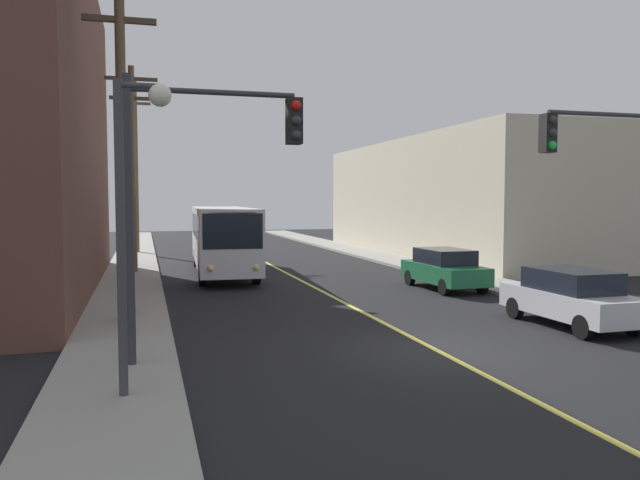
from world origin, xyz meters
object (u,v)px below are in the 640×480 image
utility_pole_near (122,127)px  traffic_signal_right_corner (611,173)px  utility_pole_mid (133,159)px  traffic_signal_left_corner (204,166)px  city_bus (222,236)px  fire_hydrant (575,292)px  parked_car_green (444,268)px  parked_car_silver (571,297)px  utility_pole_far (136,159)px  street_lamp_left (133,191)px

utility_pole_near → traffic_signal_right_corner: bearing=-19.7°
utility_pole_mid → traffic_signal_left_corner: size_ratio=1.61×
city_bus → fire_hydrant: 16.52m
traffic_signal_left_corner → fire_hydrant: (12.26, 3.83, -3.72)m
parked_car_green → utility_pole_near: bearing=-161.5°
fire_hydrant → utility_pole_mid: bearing=135.5°
traffic_signal_right_corner → fire_hydrant: size_ratio=7.14×
parked_car_silver → parked_car_green: bearing=90.2°
utility_pole_near → utility_pole_mid: utility_pole_near is taller
parked_car_green → utility_pole_far: 24.21m
traffic_signal_left_corner → traffic_signal_right_corner: size_ratio=1.00×
parked_car_green → fire_hydrant: parked_car_green is taller
traffic_signal_left_corner → traffic_signal_right_corner: bearing=3.5°
utility_pole_near → traffic_signal_right_corner: size_ratio=1.66×
utility_pole_near → utility_pole_far: 24.38m
parked_car_green → street_lamp_left: (-11.72, -11.36, 2.90)m
city_bus → utility_pole_near: size_ratio=1.23×
parked_car_green → traffic_signal_right_corner: traffic_signal_right_corner is taller
utility_pole_far → street_lamp_left: 31.77m
parked_car_silver → utility_pole_mid: bearing=126.9°
city_bus → parked_car_silver: city_bus is taller
utility_pole_far → fire_hydrant: utility_pole_far is taller
street_lamp_left → traffic_signal_right_corner: bearing=12.8°
parked_car_green → traffic_signal_right_corner: (0.52, -8.57, 3.46)m
street_lamp_left → utility_pole_mid: bearing=90.9°
traffic_signal_left_corner → street_lamp_left: bearing=-123.6°
traffic_signal_right_corner → traffic_signal_left_corner: bearing=-176.5°
utility_pole_mid → parked_car_green: bearing=-34.8°
city_bus → parked_car_green: bearing=-44.5°
utility_pole_far → street_lamp_left: utility_pole_far is taller
street_lamp_left → city_bus: bearing=78.8°
city_bus → traffic_signal_left_corner: size_ratio=2.04×
utility_pole_near → city_bus: bearing=70.5°
parked_car_green → traffic_signal_right_corner: bearing=-86.5°
fire_hydrant → city_bus: bearing=126.8°
city_bus → traffic_signal_right_corner: (8.44, -16.36, 2.49)m
traffic_signal_left_corner → fire_hydrant: size_ratio=7.14×
parked_car_green → street_lamp_left: bearing=-135.9°
traffic_signal_left_corner → fire_hydrant: bearing=17.3°
parked_car_green → utility_pole_near: utility_pole_near is taller
city_bus → utility_pole_far: size_ratio=1.09×
parked_car_green → utility_pole_mid: utility_pole_mid is taller
utility_pole_near → utility_pole_mid: bearing=89.6°
utility_pole_mid → utility_pole_near: bearing=-90.4°
utility_pole_near → fire_hydrant: utility_pole_near is taller
utility_pole_near → traffic_signal_left_corner: utility_pole_near is taller
city_bus → street_lamp_left: (-3.80, -19.14, 1.92)m
parked_car_silver → utility_pole_near: bearing=163.2°
traffic_signal_right_corner → utility_pole_far: bearing=113.5°
street_lamp_left → fire_hydrant: street_lamp_left is taller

